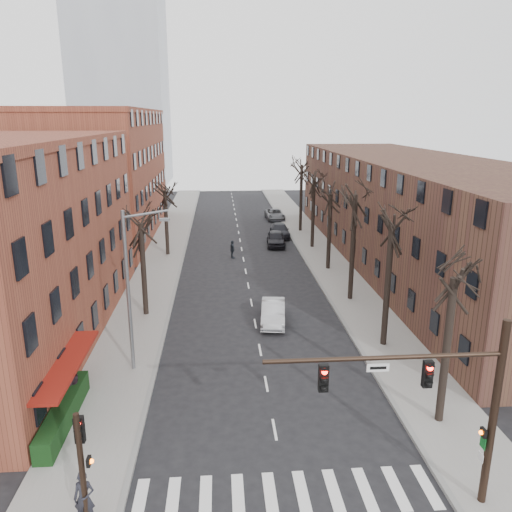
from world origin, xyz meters
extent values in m
plane|color=black|center=(0.00, 0.00, 0.00)|extent=(160.00, 160.00, 0.00)
cube|color=gray|center=(-8.00, 35.00, 0.07)|extent=(4.00, 90.00, 0.15)
cube|color=gray|center=(8.00, 35.00, 0.07)|extent=(4.00, 90.00, 0.15)
cube|color=brown|center=(-16.00, 44.00, 7.00)|extent=(12.00, 28.00, 14.00)
cube|color=#4E3224|center=(16.00, 30.00, 5.00)|extent=(12.00, 50.00, 10.00)
cube|color=#B2B7BF|center=(-22.00, 95.00, 30.00)|extent=(18.00, 18.00, 60.00)
cube|color=maroon|center=(-9.40, 6.00, 0.00)|extent=(1.20, 7.00, 0.15)
cube|color=#143512|center=(-9.50, 5.00, 0.65)|extent=(0.80, 6.00, 1.00)
cylinder|color=black|center=(7.00, -1.00, 3.60)|extent=(0.28, 0.28, 7.20)
cylinder|color=black|center=(3.00, -1.00, 6.00)|extent=(8.00, 0.16, 0.16)
cube|color=black|center=(4.50, -1.00, 5.35)|extent=(0.32, 0.22, 0.95)
cube|color=black|center=(1.00, -1.00, 5.35)|extent=(0.32, 0.22, 0.95)
cube|color=silver|center=(2.80, -1.00, 5.65)|extent=(0.75, 0.04, 0.28)
cube|color=black|center=(6.72, -1.00, 3.00)|extent=(0.12, 0.30, 0.30)
cylinder|color=black|center=(-7.00, -1.00, 2.20)|extent=(0.20, 0.20, 4.40)
cube|color=black|center=(-7.00, -0.82, 3.70)|extent=(0.32, 0.22, 0.95)
cube|color=black|center=(-6.75, -1.00, 2.60)|extent=(0.12, 0.30, 0.30)
cylinder|color=slate|center=(-7.20, 10.00, 4.50)|extent=(0.20, 0.20, 9.00)
cylinder|color=slate|center=(-6.10, 10.00, 8.80)|extent=(2.39, 0.12, 0.46)
cube|color=slate|center=(-5.10, 10.00, 8.50)|extent=(0.50, 0.22, 0.14)
imported|color=#ABADB2|center=(1.24, 16.09, 0.74)|extent=(2.09, 4.67, 1.49)
imported|color=black|center=(3.80, 37.20, 0.81)|extent=(2.22, 4.89, 1.63)
imported|color=black|center=(4.76, 41.46, 0.74)|extent=(2.20, 5.15, 1.48)
imported|color=#5A5D62|center=(5.30, 51.67, 0.71)|extent=(2.58, 5.19, 1.42)
imported|color=black|center=(-7.04, -0.95, 1.12)|extent=(0.73, 0.49, 1.95)
imported|color=#2A1C23|center=(-9.60, 6.82, 1.09)|extent=(1.16, 1.16, 1.89)
imported|color=black|center=(-1.07, 32.49, 0.91)|extent=(0.67, 1.14, 1.81)
camera|label=1|loc=(-2.28, -15.40, 13.55)|focal=35.00mm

